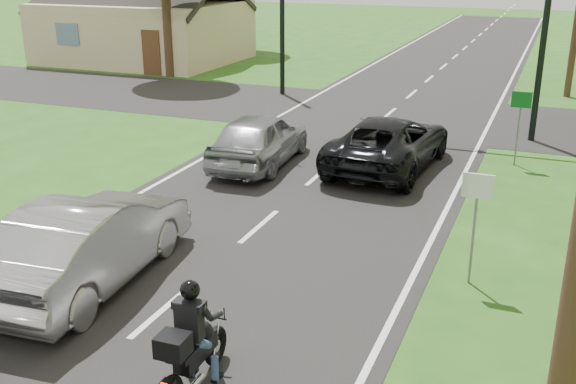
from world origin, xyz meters
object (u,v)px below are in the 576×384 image
(dark_suv, at_px, (389,143))
(sign_white, at_px, (476,202))
(silver_sedan, at_px, (89,241))
(silver_suv, at_px, (259,138))
(traffic_signal, at_px, (484,7))
(motorcycle_rider, at_px, (190,350))
(sign_green, at_px, (520,110))

(dark_suv, xyz_separation_m, sign_white, (3.10, -6.34, 0.85))
(dark_suv, distance_m, silver_sedan, 9.53)
(silver_suv, xyz_separation_m, traffic_signal, (5.24, 5.73, 3.36))
(silver_suv, relative_size, sign_white, 2.12)
(silver_suv, bearing_deg, motorcycle_rider, 105.67)
(motorcycle_rider, distance_m, dark_suv, 11.12)
(traffic_signal, distance_m, sign_white, 11.39)
(sign_green, bearing_deg, silver_suv, -158.25)
(motorcycle_rider, relative_size, traffic_signal, 0.31)
(silver_suv, bearing_deg, silver_sedan, 87.61)
(motorcycle_rider, height_order, silver_suv, motorcycle_rider)
(sign_white, bearing_deg, silver_sedan, -158.24)
(sign_green, bearing_deg, dark_suv, -153.33)
(silver_sedan, bearing_deg, silver_suv, -93.82)
(sign_white, relative_size, sign_green, 1.00)
(traffic_signal, bearing_deg, motorcycle_rider, -96.30)
(silver_sedan, height_order, silver_suv, silver_sedan)
(traffic_signal, relative_size, sign_green, 3.00)
(silver_sedan, xyz_separation_m, sign_green, (6.65, 10.58, 0.77))
(traffic_signal, xyz_separation_m, sign_green, (1.56, -3.02, -2.54))
(silver_sedan, distance_m, sign_white, 6.99)
(dark_suv, relative_size, silver_suv, 1.18)
(silver_suv, xyz_separation_m, sign_green, (6.80, 2.71, 0.82))
(silver_sedan, bearing_deg, motorcycle_rider, 141.75)
(motorcycle_rider, bearing_deg, dark_suv, 88.44)
(motorcycle_rider, relative_size, sign_white, 0.93)
(silver_sedan, bearing_deg, dark_suv, -115.50)
(sign_green, bearing_deg, silver_sedan, -122.17)
(traffic_signal, bearing_deg, sign_white, -82.95)
(traffic_signal, height_order, sign_green, traffic_signal)
(silver_suv, bearing_deg, traffic_signal, -135.92)
(dark_suv, distance_m, traffic_signal, 6.03)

